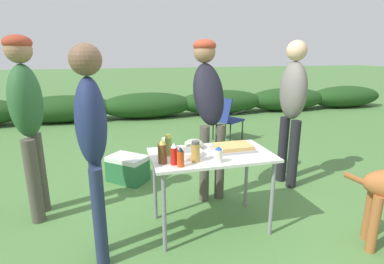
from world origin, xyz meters
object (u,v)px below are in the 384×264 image
folding_table (211,162)px  food_tray (233,148)px  plate_stack (190,153)px  standing_person_in_red_jacket (292,101)px  beer_bottle (162,152)px  camp_chair_green_behind_table (225,116)px  ketchup_bottle (174,154)px  relish_jar (168,145)px  standing_person_in_gray_fleece (208,98)px  cooler_box (128,169)px  spice_jar (195,152)px  mixing_bowl (194,144)px  mayo_bottle (219,155)px  paper_cup_stack (166,144)px  standing_person_in_dark_puffer (27,110)px  hot_sauce_bottle (181,157)px  standing_person_in_navy_coat (92,134)px

folding_table → food_tray: 0.25m
plate_stack → standing_person_in_red_jacket: bearing=25.0°
beer_bottle → folding_table: bearing=14.6°
standing_person_in_red_jacket → camp_chair_green_behind_table: size_ratio=2.12×
food_tray → ketchup_bottle: bearing=-160.6°
relish_jar → food_tray: bearing=-1.7°
beer_bottle → standing_person_in_gray_fleece: bearing=50.4°
food_tray → standing_person_in_red_jacket: size_ratio=0.22×
food_tray → cooler_box: (-0.93, 1.23, -0.60)m
spice_jar → ketchup_bottle: (-0.19, -0.02, 0.00)m
standing_person_in_red_jacket → camp_chair_green_behind_table: standing_person_in_red_jacket is taller
plate_stack → mixing_bowl: mixing_bowl is taller
mixing_bowl → relish_jar: relish_jar is taller
spice_jar → camp_chair_green_behind_table: 3.17m
mayo_bottle → camp_chair_green_behind_table: mayo_bottle is taller
food_tray → spice_jar: 0.47m
paper_cup_stack → beer_bottle: bearing=-105.0°
mayo_bottle → camp_chair_green_behind_table: bearing=68.0°
plate_stack → mayo_bottle: bearing=-50.4°
mixing_bowl → standing_person_in_dark_puffer: standing_person_in_dark_puffer is taller
food_tray → standing_person_in_gray_fleece: standing_person_in_gray_fleece is taller
spice_jar → standing_person_in_red_jacket: bearing=30.2°
mixing_bowl → mayo_bottle: (0.10, -0.42, 0.02)m
spice_jar → hot_sauce_bottle: bearing=-151.3°
plate_stack → mayo_bottle: size_ratio=1.62×
relish_jar → standing_person_in_navy_coat: standing_person_in_navy_coat is taller
relish_jar → cooler_box: bearing=104.9°
folding_table → standing_person_in_gray_fleece: size_ratio=0.62×
paper_cup_stack → cooler_box: size_ratio=0.19×
paper_cup_stack → standing_person_in_navy_coat: 0.81m
food_tray → standing_person_in_gray_fleece: 0.73m
paper_cup_stack → hot_sauce_bottle: (0.03, -0.47, 0.02)m
mixing_bowl → spice_jar: bearing=-103.2°
food_tray → ketchup_bottle: (-0.61, -0.21, 0.06)m
hot_sauce_bottle → mayo_bottle: bearing=2.4°
ketchup_bottle → mayo_bottle: ketchup_bottle is taller
hot_sauce_bottle → standing_person_in_dark_puffer: size_ratio=0.09×
mixing_bowl → paper_cup_stack: paper_cup_stack is taller
cooler_box → mayo_bottle: bearing=156.2°
spice_jar → relish_jar: 0.29m
beer_bottle → standing_person_in_red_jacket: (1.71, 0.80, 0.23)m
mayo_bottle → standing_person_in_red_jacket: size_ratio=0.08×
standing_person_in_gray_fleece → plate_stack: bearing=-124.6°
beer_bottle → standing_person_in_dark_puffer: size_ratio=0.12×
standing_person_in_gray_fleece → cooler_box: standing_person_in_gray_fleece is taller
standing_person_in_navy_coat → cooler_box: bearing=-14.4°
hot_sauce_bottle → camp_chair_green_behind_table: bearing=62.8°
paper_cup_stack → standing_person_in_navy_coat: bearing=-144.5°
standing_person_in_gray_fleece → standing_person_in_navy_coat: standing_person_in_gray_fleece is taller
standing_person_in_gray_fleece → standing_person_in_dark_puffer: 1.80m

